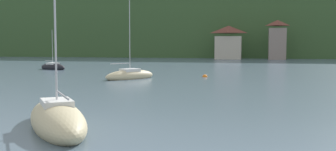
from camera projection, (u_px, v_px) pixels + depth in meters
name	position (u px, v px, depth m)	size (l,w,h in m)	color
wooded_hillside	(257.00, 31.00, 132.16)	(352.00, 60.91, 49.31)	#38562D
shore_building_west	(228.00, 43.00, 94.00)	(6.37, 5.29, 7.91)	#BCB29E
shore_building_westcentral	(277.00, 40.00, 90.95)	(4.03, 3.92, 9.07)	gray
sailboat_far_1	(53.00, 67.00, 55.79)	(5.14, 3.59, 5.87)	black
sailboat_near_3	(57.00, 120.00, 16.59)	(5.77, 6.86, 8.16)	#CCBC8E
sailboat_far_4	(130.00, 76.00, 40.56)	(4.78, 5.97, 9.01)	#CCBC8E
mooring_buoy_mid	(205.00, 77.00, 42.87)	(0.55, 0.55, 0.55)	orange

